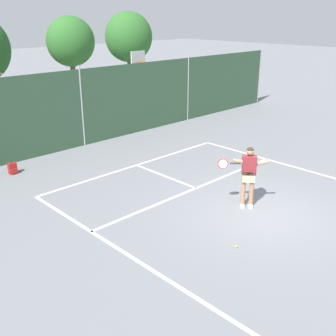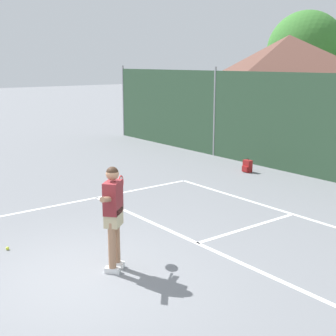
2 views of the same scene
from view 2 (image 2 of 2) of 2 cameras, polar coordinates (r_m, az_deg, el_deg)
ground_plane at (r=8.28m, az=-9.78°, el=-12.88°), size 120.00×120.00×0.00m
court_markings at (r=8.57m, az=-5.88°, el=-11.83°), size 8.30×11.10×0.01m
clubhouse_building at (r=20.85m, az=14.17°, el=9.22°), size 6.80×4.37×4.66m
tennis_player at (r=8.08m, az=-6.64°, el=-4.97°), size 1.05×1.06×1.85m
tennis_ball at (r=9.74m, az=-18.89°, el=-9.20°), size 0.07×0.07×0.07m
backpack_red at (r=15.72m, az=9.58°, el=0.20°), size 0.28×0.24×0.46m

